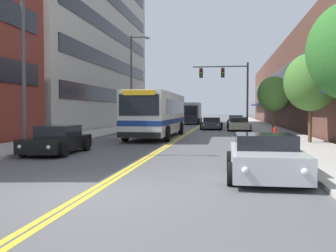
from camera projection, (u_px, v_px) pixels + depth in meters
name	position (u px, v px, depth m)	size (l,w,h in m)	color
ground_plane	(199.00, 126.00, 45.23)	(240.00, 240.00, 0.00)	#565659
sidewalk_left	(141.00, 125.00, 46.33)	(3.41, 106.00, 0.13)	#B2ADA5
sidewalk_right	(260.00, 126.00, 44.13)	(3.41, 106.00, 0.13)	#B2ADA5
centre_line	(199.00, 126.00, 45.23)	(0.34, 106.00, 0.01)	yellow
office_tower_left	(64.00, 3.00, 42.49)	(12.08, 31.32, 28.13)	#BCB7AD
storefront_row_right	(314.00, 87.00, 43.03)	(9.10, 68.00, 9.26)	brown
city_bus	(158.00, 113.00, 26.88)	(2.93, 11.66, 3.11)	silver
car_navy_parked_left_near	(150.00, 123.00, 37.65)	(2.12, 4.13, 1.32)	#19234C
car_black_parked_left_mid	(57.00, 141.00, 16.65)	(2.01, 4.16, 1.25)	black
car_silver_parked_right_foreground	(265.00, 157.00, 10.73)	(2.16, 4.34, 1.24)	#B7B7BC
car_slate_blue_parked_right_mid	(236.00, 121.00, 43.36)	(2.01, 4.21, 1.33)	#475675
car_champagne_parked_right_far	(239.00, 124.00, 35.35)	(2.13, 4.51, 1.27)	beige
car_dark_grey_moving_lead	(212.00, 124.00, 37.95)	(2.17, 4.91, 1.19)	#38383D
box_truck	(191.00, 113.00, 52.17)	(2.80, 6.82, 2.97)	#232328
traffic_signal_mast	(229.00, 82.00, 36.25)	(5.36, 0.38, 6.52)	#47474C
street_lamp_left_near	(29.00, 47.00, 15.66)	(1.96, 0.28, 7.78)	#47474C
street_lamp_left_far	(134.00, 76.00, 33.63)	(1.86, 0.28, 8.60)	#47474C
street_tree_right_mid	(311.00, 82.00, 20.82)	(2.94, 2.94, 4.98)	brown
street_tree_right_far	(274.00, 94.00, 29.12)	(2.49, 2.49, 4.44)	brown
fire_hydrant	(275.00, 134.00, 21.57)	(0.32, 0.24, 0.81)	red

